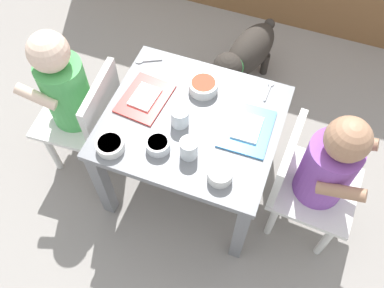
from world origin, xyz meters
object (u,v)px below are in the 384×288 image
water_cup_left (189,149)px  dog (246,54)px  food_tray_left (145,98)px  water_cup_right (180,118)px  veggie_bowl_far (220,174)px  seated_child_right (324,168)px  seated_child_left (69,92)px  cereal_bowl_right_side (158,145)px  veggie_bowl_near (203,86)px  cereal_bowl_left_side (110,145)px  spoon_by_right_tray (269,89)px  food_tray_right (247,129)px  spoon_by_left_tray (146,61)px  dining_table (192,132)px

water_cup_left → dog: bearing=89.4°
food_tray_left → dog: bearing=67.6°
water_cup_right → veggie_bowl_far: bearing=-38.5°
seated_child_right → seated_child_left: bearing=-179.0°
cereal_bowl_right_side → veggie_bowl_near: bearing=79.0°
cereal_bowl_left_side → spoon_by_right_tray: bearing=44.9°
dog → food_tray_right: size_ratio=2.16×
spoon_by_left_tray → dog: bearing=53.0°
seated_child_right → water_cup_left: 0.44m
dog → water_cup_left: size_ratio=6.23×
water_cup_right → cereal_bowl_right_side: 0.12m
cereal_bowl_left_side → spoon_by_right_tray: size_ratio=0.93×
food_tray_right → water_cup_left: bearing=-133.2°
seated_child_right → cereal_bowl_left_side: size_ratio=7.19×
veggie_bowl_near → veggie_bowl_far: 0.35m
spoon_by_left_tray → food_tray_left: bearing=-67.5°
dog → water_cup_right: bearing=-97.3°
dining_table → seated_child_left: 0.46m
water_cup_left → veggie_bowl_far: 0.13m
spoon_by_right_tray → dining_table: bearing=-133.6°
water_cup_right → cereal_bowl_left_side: water_cup_right is taller
seated_child_right → food_tray_right: seated_child_right is taller
food_tray_right → water_cup_left: (-0.15, -0.16, 0.02)m
spoon_by_left_tray → spoon_by_right_tray: size_ratio=0.95×
veggie_bowl_far → dog: bearing=98.3°
seated_child_left → spoon_by_left_tray: size_ratio=7.29×
dining_table → cereal_bowl_right_side: cereal_bowl_right_side is taller
seated_child_right → cereal_bowl_left_side: 0.69m
dog → food_tray_right: 0.62m
food_tray_right → veggie_bowl_near: (-0.19, 0.11, 0.02)m
food_tray_right → water_cup_left: water_cup_left is taller
seated_child_right → veggie_bowl_near: (-0.46, 0.15, 0.05)m
seated_child_left → food_tray_right: bearing=5.1°
food_tray_left → dining_table: bearing=-8.0°
water_cup_left → cereal_bowl_right_side: (-0.10, -0.01, -0.01)m
food_tray_left → cereal_bowl_left_side: size_ratio=2.23×
veggie_bowl_far → cereal_bowl_left_side: size_ratio=0.84×
water_cup_right → cereal_bowl_right_side: (-0.03, -0.12, -0.01)m
dog → veggie_bowl_near: (-0.05, -0.45, 0.25)m
cereal_bowl_left_side → food_tray_right: bearing=29.5°
dog → water_cup_left: water_cup_left is taller
water_cup_left → spoon_by_right_tray: water_cup_left is taller
seated_child_left → food_tray_right: seated_child_left is taller
veggie_bowl_near → cereal_bowl_right_side: (-0.05, -0.28, -0.00)m
food_tray_right → seated_child_right: bearing=-8.7°
food_tray_left → seated_child_right: bearing=-3.7°
veggie_bowl_near → spoon_by_left_tray: (-0.24, 0.05, -0.02)m
seated_child_left → cereal_bowl_left_side: 0.30m
cereal_bowl_right_side → water_cup_left: bearing=7.1°
seated_child_left → veggie_bowl_far: 0.63m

